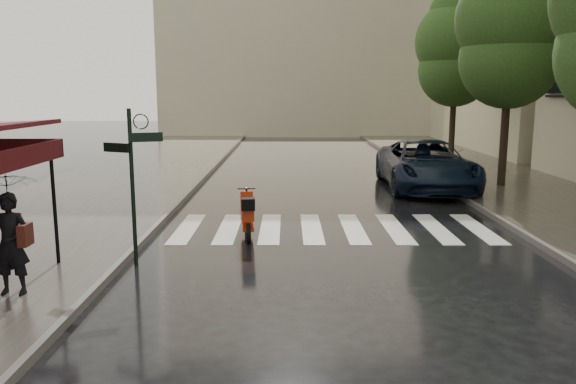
{
  "coord_description": "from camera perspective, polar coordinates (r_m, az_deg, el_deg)",
  "views": [
    {
      "loc": [
        1.83,
        -7.82,
        3.41
      ],
      "look_at": [
        1.85,
        3.42,
        1.4
      ],
      "focal_mm": 35.0,
      "sensor_mm": 36.0,
      "label": 1
    }
  ],
  "objects": [
    {
      "name": "ground",
      "position": [
        8.73,
        -12.51,
        -13.11
      ],
      "size": [
        120.0,
        120.0,
        0.0
      ],
      "primitive_type": "plane",
      "color": "black",
      "rests_on": "ground"
    },
    {
      "name": "sidewalk_near",
      "position": [
        21.08,
        -17.56,
        0.5
      ],
      "size": [
        6.0,
        60.0,
        0.12
      ],
      "primitive_type": "cube",
      "color": "#38332D",
      "rests_on": "ground"
    },
    {
      "name": "sidewalk_far",
      "position": [
        21.8,
        22.64,
        0.5
      ],
      "size": [
        5.5,
        60.0,
        0.12
      ],
      "primitive_type": "cube",
      "color": "#38332D",
      "rests_on": "ground"
    },
    {
      "name": "curb_near",
      "position": [
        20.37,
        -9.35,
        0.57
      ],
      "size": [
        0.12,
        60.0,
        0.16
      ],
      "primitive_type": "cube",
      "color": "#595651",
      "rests_on": "ground"
    },
    {
      "name": "curb_far",
      "position": [
        20.87,
        15.54,
        0.56
      ],
      "size": [
        0.12,
        60.0,
        0.16
      ],
      "primitive_type": "cube",
      "color": "#595651",
      "rests_on": "ground"
    },
    {
      "name": "crosswalk",
      "position": [
        14.28,
        4.53,
        -3.69
      ],
      "size": [
        7.85,
        3.2,
        0.01
      ],
      "color": "silver",
      "rests_on": "ground"
    },
    {
      "name": "signpost",
      "position": [
        11.35,
        -15.54,
        1.77
      ],
      "size": [
        1.17,
        0.29,
        3.1
      ],
      "color": "black",
      "rests_on": "ground"
    },
    {
      "name": "backdrop_building",
      "position": [
        46.31,
        1.43,
        18.3
      ],
      "size": [
        22.0,
        6.0,
        20.0
      ],
      "primitive_type": "cube",
      "color": "#C0B793",
      "rests_on": "ground"
    },
    {
      "name": "tree_mid",
      "position": [
        21.37,
        21.76,
        15.29
      ],
      "size": [
        3.8,
        3.8,
        8.34
      ],
      "color": "black",
      "rests_on": "sidewalk_far"
    },
    {
      "name": "tree_far",
      "position": [
        28.03,
        16.72,
        13.89
      ],
      "size": [
        3.8,
        3.8,
        8.16
      ],
      "color": "black",
      "rests_on": "sidewalk_far"
    },
    {
      "name": "pedestrian_with_umbrella",
      "position": [
        10.07,
        -26.67,
        -0.37
      ],
      "size": [
        1.01,
        1.03,
        2.47
      ],
      "rotation": [
        0.0,
        0.0,
        -0.01
      ],
      "color": "black",
      "rests_on": "sidewalk_near"
    },
    {
      "name": "scooter",
      "position": [
        13.32,
        -4.13,
        -2.5
      ],
      "size": [
        0.5,
        1.65,
        1.09
      ],
      "rotation": [
        0.0,
        0.0,
        0.1
      ],
      "color": "black",
      "rests_on": "ground"
    },
    {
      "name": "parked_car",
      "position": [
        20.55,
        13.82,
        2.71
      ],
      "size": [
        3.0,
        6.26,
        1.72
      ],
      "primitive_type": "imported",
      "rotation": [
        0.0,
        0.0,
        -0.02
      ],
      "color": "black",
      "rests_on": "ground"
    }
  ]
}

